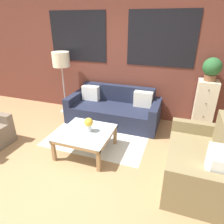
{
  "coord_description": "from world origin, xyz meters",
  "views": [
    {
      "loc": [
        1.43,
        -1.99,
        2.15
      ],
      "look_at": [
        0.28,
        1.28,
        0.55
      ],
      "focal_mm": 32.0,
      "sensor_mm": 36.0,
      "label": 1
    }
  ],
  "objects_px": {
    "drawer_cabinet": "(204,107)",
    "floor_lamp": "(61,61)",
    "coffee_table": "(86,135)",
    "flower_vase": "(89,124)",
    "potted_plant": "(212,68)",
    "couch_dark": "(114,110)",
    "settee_vintage": "(200,163)"
  },
  "relations": [
    {
      "from": "drawer_cabinet",
      "to": "floor_lamp",
      "type": "bearing_deg",
      "value": -178.16
    },
    {
      "from": "coffee_table",
      "to": "drawer_cabinet",
      "type": "relative_size",
      "value": 0.81
    },
    {
      "from": "floor_lamp",
      "to": "flower_vase",
      "type": "height_order",
      "value": "floor_lamp"
    },
    {
      "from": "coffee_table",
      "to": "potted_plant",
      "type": "height_order",
      "value": "potted_plant"
    },
    {
      "from": "drawer_cabinet",
      "to": "flower_vase",
      "type": "distance_m",
      "value": 2.4
    },
    {
      "from": "couch_dark",
      "to": "potted_plant",
      "type": "distance_m",
      "value": 2.16
    },
    {
      "from": "settee_vintage",
      "to": "potted_plant",
      "type": "relative_size",
      "value": 3.25
    },
    {
      "from": "coffee_table",
      "to": "flower_vase",
      "type": "relative_size",
      "value": 3.51
    },
    {
      "from": "couch_dark",
      "to": "flower_vase",
      "type": "bearing_deg",
      "value": -91.11
    },
    {
      "from": "couch_dark",
      "to": "potted_plant",
      "type": "relative_size",
      "value": 4.65
    },
    {
      "from": "couch_dark",
      "to": "drawer_cabinet",
      "type": "xyz_separation_m",
      "value": [
        1.88,
        0.22,
        0.27
      ]
    },
    {
      "from": "couch_dark",
      "to": "coffee_table",
      "type": "distance_m",
      "value": 1.29
    },
    {
      "from": "settee_vintage",
      "to": "drawer_cabinet",
      "type": "height_order",
      "value": "drawer_cabinet"
    },
    {
      "from": "floor_lamp",
      "to": "drawer_cabinet",
      "type": "bearing_deg",
      "value": 1.84
    },
    {
      "from": "couch_dark",
      "to": "flower_vase",
      "type": "height_order",
      "value": "couch_dark"
    },
    {
      "from": "couch_dark",
      "to": "drawer_cabinet",
      "type": "bearing_deg",
      "value": 6.79
    },
    {
      "from": "floor_lamp",
      "to": "drawer_cabinet",
      "type": "relative_size",
      "value": 1.37
    },
    {
      "from": "potted_plant",
      "to": "floor_lamp",
      "type": "bearing_deg",
      "value": -178.16
    },
    {
      "from": "floor_lamp",
      "to": "settee_vintage",
      "type": "bearing_deg",
      "value": -25.79
    },
    {
      "from": "settee_vintage",
      "to": "drawer_cabinet",
      "type": "relative_size",
      "value": 1.31
    },
    {
      "from": "coffee_table",
      "to": "flower_vase",
      "type": "distance_m",
      "value": 0.21
    },
    {
      "from": "drawer_cabinet",
      "to": "flower_vase",
      "type": "bearing_deg",
      "value": -142.28
    },
    {
      "from": "couch_dark",
      "to": "potted_plant",
      "type": "bearing_deg",
      "value": 6.79
    },
    {
      "from": "settee_vintage",
      "to": "coffee_table",
      "type": "relative_size",
      "value": 1.62
    },
    {
      "from": "couch_dark",
      "to": "settee_vintage",
      "type": "height_order",
      "value": "settee_vintage"
    },
    {
      "from": "drawer_cabinet",
      "to": "settee_vintage",
      "type": "bearing_deg",
      "value": -93.8
    },
    {
      "from": "couch_dark",
      "to": "settee_vintage",
      "type": "bearing_deg",
      "value": -38.04
    },
    {
      "from": "drawer_cabinet",
      "to": "potted_plant",
      "type": "xyz_separation_m",
      "value": [
        -0.0,
        0.0,
        0.78
      ]
    },
    {
      "from": "potted_plant",
      "to": "flower_vase",
      "type": "distance_m",
      "value": 2.52
    },
    {
      "from": "couch_dark",
      "to": "coffee_table",
      "type": "xyz_separation_m",
      "value": [
        -0.07,
        -1.28,
        0.07
      ]
    },
    {
      "from": "floor_lamp",
      "to": "potted_plant",
      "type": "relative_size",
      "value": 3.4
    },
    {
      "from": "coffee_table",
      "to": "floor_lamp",
      "type": "bearing_deg",
      "value": 132.19
    }
  ]
}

